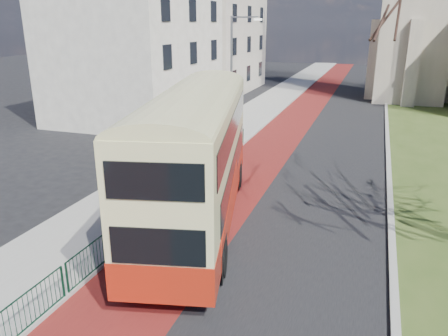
% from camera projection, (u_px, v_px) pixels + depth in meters
% --- Properties ---
extents(ground, '(160.00, 160.00, 0.00)m').
position_uv_depth(ground, '(189.00, 278.00, 13.74)').
color(ground, black).
rests_on(ground, ground).
extents(road_carriageway, '(9.00, 120.00, 0.01)m').
position_uv_depth(road_carriageway, '(319.00, 135.00, 31.21)').
color(road_carriageway, black).
rests_on(road_carriageway, ground).
extents(bus_lane, '(3.40, 120.00, 0.01)m').
position_uv_depth(bus_lane, '(282.00, 133.00, 32.05)').
color(bus_lane, '#591414').
rests_on(bus_lane, ground).
extents(pavement_west, '(4.00, 120.00, 0.12)m').
position_uv_depth(pavement_west, '(233.00, 128.00, 33.21)').
color(pavement_west, gray).
rests_on(pavement_west, ground).
extents(kerb_west, '(0.25, 120.00, 0.13)m').
position_uv_depth(kerb_west, '(258.00, 130.00, 32.59)').
color(kerb_west, '#999993').
rests_on(kerb_west, ground).
extents(kerb_east, '(0.25, 80.00, 0.13)m').
position_uv_depth(kerb_east, '(387.00, 133.00, 31.56)').
color(kerb_east, '#999993').
rests_on(kerb_east, ground).
extents(pedestrian_railing, '(0.07, 24.00, 1.12)m').
position_uv_depth(pedestrian_railing, '(161.00, 203.00, 18.06)').
color(pedestrian_railing, '#0B3320').
rests_on(pedestrian_railing, ground).
extents(street_block_near, '(10.30, 14.30, 13.00)m').
position_uv_depth(street_block_near, '(137.00, 38.00, 35.75)').
color(street_block_near, beige).
rests_on(street_block_near, ground).
extents(street_block_far, '(10.30, 16.30, 11.50)m').
position_uv_depth(street_block_far, '(207.00, 40.00, 50.34)').
color(street_block_far, beige).
rests_on(street_block_far, ground).
extents(streetlamp, '(2.13, 0.18, 8.00)m').
position_uv_depth(streetlamp, '(233.00, 70.00, 29.78)').
color(streetlamp, gray).
rests_on(streetlamp, pavement_west).
extents(bus, '(5.69, 12.78, 5.20)m').
position_uv_depth(bus, '(196.00, 152.00, 16.66)').
color(bus, '#9D1E0E').
rests_on(bus, ground).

